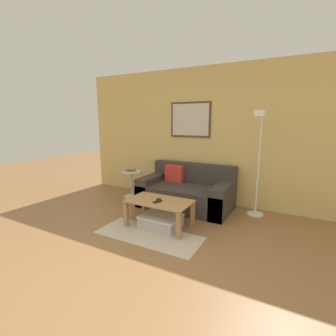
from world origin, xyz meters
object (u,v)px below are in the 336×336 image
side_table (132,182)px  remote_control (158,202)px  coffee_table (159,205)px  storage_bin (161,221)px  floor_lamp (258,155)px  cell_phone (158,200)px  book_stack (131,171)px  couch (186,192)px

side_table → remote_control: side_table is taller
coffee_table → storage_bin: bearing=-29.8°
floor_lamp → coffee_table: bearing=-139.3°
cell_phone → remote_control: bearing=-89.1°
side_table → cell_phone: (1.22, -0.97, 0.08)m
coffee_table → cell_phone: 0.08m
book_stack → remote_control: book_stack is taller
storage_bin → book_stack: size_ratio=2.78×
couch → coffee_table: couch is taller
side_table → book_stack: size_ratio=2.56×
storage_bin → cell_phone: cell_phone is taller
couch → side_table: size_ratio=3.04×
couch → coffee_table: 0.99m
couch → remote_control: bearing=-89.1°
floor_lamp → side_table: floor_lamp is taller
coffee_table → storage_bin: 0.24m
book_stack → side_table: bearing=84.7°
coffee_table → remote_control: (0.02, -0.08, 0.08)m
storage_bin → side_table: size_ratio=1.08×
couch → floor_lamp: floor_lamp is taller
floor_lamp → book_stack: size_ratio=8.22×
book_stack → cell_phone: (1.22, -0.96, -0.15)m
couch → side_table: bearing=-179.5°
couch → floor_lamp: 1.42m
couch → cell_phone: 0.99m
couch → side_table: 1.24m
storage_bin → remote_control: (-0.02, -0.06, 0.32)m
couch → cell_phone: size_ratio=11.68×
coffee_table → remote_control: remote_control is taller
book_stack → remote_control: 1.64m
floor_lamp → book_stack: (-2.44, -0.07, -0.48)m
couch → side_table: couch is taller
coffee_table → storage_bin: size_ratio=1.64×
coffee_table → remote_control: bearing=-76.8°
side_table → cell_phone: side_table is taller
storage_bin → coffee_table: bearing=150.2°
side_table → floor_lamp: bearing=1.3°
storage_bin → floor_lamp: floor_lamp is taller
cell_phone → coffee_table: bearing=-40.3°
storage_bin → cell_phone: bearing=153.9°
storage_bin → side_table: 1.64m
coffee_table → floor_lamp: size_ratio=0.55×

